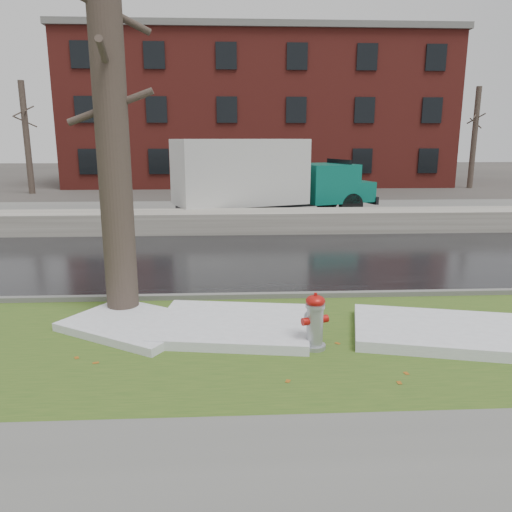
{
  "coord_description": "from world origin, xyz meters",
  "views": [
    {
      "loc": [
        -0.05,
        -8.82,
        3.26
      ],
      "look_at": [
        0.44,
        0.71,
        1.0
      ],
      "focal_mm": 35.0,
      "sensor_mm": 36.0,
      "label": 1
    }
  ],
  "objects_px": {
    "tree": "(111,111)",
    "worker": "(121,187)",
    "fire_hydrant": "(315,319)",
    "box_truck": "(264,178)"
  },
  "relations": [
    {
      "from": "tree",
      "to": "worker",
      "type": "height_order",
      "value": "tree"
    },
    {
      "from": "tree",
      "to": "worker",
      "type": "relative_size",
      "value": 4.25
    },
    {
      "from": "fire_hydrant",
      "to": "tree",
      "type": "distance_m",
      "value": 4.97
    },
    {
      "from": "fire_hydrant",
      "to": "box_truck",
      "type": "relative_size",
      "value": 0.09
    },
    {
      "from": "tree",
      "to": "box_truck",
      "type": "height_order",
      "value": "tree"
    },
    {
      "from": "fire_hydrant",
      "to": "worker",
      "type": "relative_size",
      "value": 0.53
    },
    {
      "from": "worker",
      "to": "fire_hydrant",
      "type": "bearing_deg",
      "value": 94.92
    },
    {
      "from": "worker",
      "to": "box_truck",
      "type": "bearing_deg",
      "value": -174.95
    },
    {
      "from": "fire_hydrant",
      "to": "tree",
      "type": "xyz_separation_m",
      "value": [
        -3.34,
        1.84,
        3.19
      ]
    },
    {
      "from": "fire_hydrant",
      "to": "box_truck",
      "type": "distance_m",
      "value": 13.05
    }
  ]
}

